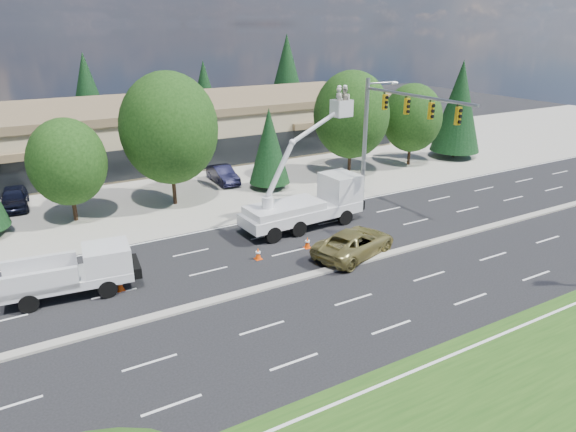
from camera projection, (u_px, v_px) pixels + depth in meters
ground at (318, 274)px, 27.59m from camera, size 140.00×140.00×0.00m
concrete_apron at (191, 181)px, 43.85m from camera, size 140.00×22.00×0.01m
grass_verge at (531, 429)px, 17.03m from camera, size 140.00×10.00×0.01m
road_median at (318, 273)px, 27.57m from camera, size 120.00×0.55×0.12m
strip_mall at (155, 129)px, 50.96m from camera, size 50.40×15.40×5.50m
tree_front_c at (67, 162)px, 33.70m from camera, size 5.05×5.05×7.01m
tree_front_d at (169, 128)px, 36.41m from camera, size 6.96×6.96×9.66m
tree_front_e at (269, 146)px, 40.89m from camera, size 3.31×3.31×6.52m
tree_front_f at (351, 115)px, 43.97m from camera, size 6.53×6.53×9.06m
tree_front_g at (412, 118)px, 47.53m from camera, size 5.48×5.48×7.60m
tree_front_h at (459, 106)px, 50.10m from camera, size 4.80×4.80×9.46m
tree_back_b at (88, 93)px, 58.03m from camera, size 4.96×4.96×9.77m
tree_back_c at (204, 92)px, 64.80m from camera, size 4.27×4.27×8.42m
tree_back_d at (287, 75)px, 69.80m from camera, size 5.82×5.82×11.47m
signal_mast at (385, 124)px, 35.86m from camera, size 2.76×10.16×9.00m
utility_pickup at (78, 276)px, 25.31m from camera, size 6.21×2.88×2.30m
bucket_truck at (313, 197)px, 33.67m from camera, size 8.93×3.09×9.01m
traffic_cone_a at (120, 284)px, 25.75m from camera, size 0.40×0.40×0.70m
traffic_cone_b at (258, 254)px, 29.22m from camera, size 0.40×0.40×0.70m
traffic_cone_c at (307, 242)px, 30.70m from camera, size 0.40×0.40×0.70m
minivan at (355, 243)px, 29.60m from camera, size 6.07×4.09×1.55m
parked_car_west at (14, 198)px, 37.27m from camera, size 2.19×4.64×1.53m
parked_car_east at (223, 175)px, 43.20m from camera, size 1.63×4.40×1.44m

